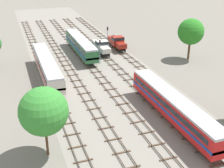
{
  "coord_description": "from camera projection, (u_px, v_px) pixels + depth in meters",
  "views": [
    {
      "loc": [
        -16.31,
        9.09,
        22.93
      ],
      "look_at": [
        0.0,
        54.64,
        1.5
      ],
      "focal_mm": 48.28,
      "sensor_mm": 36.0,
      "label": 1
    }
  ],
  "objects": [
    {
      "name": "track_far_left",
      "position": [
        55.0,
        94.0,
        52.49
      ],
      "size": [
        2.4,
        126.0,
        0.29
      ],
      "color": "#47382D",
      "rests_on": "ground"
    },
    {
      "name": "lineside_tree_2",
      "position": [
        44.0,
        111.0,
        34.54
      ],
      "size": [
        5.8,
        5.8,
        8.96
      ],
      "color": "#4C331E",
      "rests_on": "ground"
    },
    {
      "name": "track_centre_left",
      "position": [
        108.0,
        86.0,
        55.5
      ],
      "size": [
        2.4,
        126.0,
        0.29
      ],
      "color": "#47382D",
      "rests_on": "ground"
    },
    {
      "name": "track_left",
      "position": [
        82.0,
        90.0,
        54.0
      ],
      "size": [
        2.4,
        126.0,
        0.29
      ],
      "color": "#47382D",
      "rests_on": "ground"
    },
    {
      "name": "track_centre_right",
      "position": [
        155.0,
        79.0,
        58.51
      ],
      "size": [
        2.4,
        126.0,
        0.29
      ],
      "color": "#47382D",
      "rests_on": "ground"
    },
    {
      "name": "signal_post_nearest",
      "position": [
        100.0,
        48.0,
        65.49
      ],
      "size": [
        0.28,
        0.47,
        5.5
      ],
      "color": "gray",
      "rests_on": "ground"
    },
    {
      "name": "track_centre",
      "position": [
        132.0,
        82.0,
        57.0
      ],
      "size": [
        2.4,
        126.0,
        0.29
      ],
      "color": "#47382D",
      "rests_on": "ground"
    },
    {
      "name": "signal_post_mid",
      "position": [
        107.0,
        35.0,
        74.75
      ],
      "size": [
        0.28,
        0.47,
        5.93
      ],
      "color": "gray",
      "rests_on": "ground"
    },
    {
      "name": "shunter_loco_centre_right_far",
      "position": [
        117.0,
        42.0,
        75.89
      ],
      "size": [
        2.74,
        8.46,
        3.1
      ],
      "color": "maroon",
      "rests_on": "ground"
    },
    {
      "name": "shunter_loco_centre_mid",
      "position": [
        101.0,
        46.0,
        72.47
      ],
      "size": [
        2.74,
        8.46,
        3.1
      ],
      "color": "beige",
      "rests_on": "ground"
    },
    {
      "name": "lineside_tree_0",
      "position": [
        191.0,
        32.0,
        66.99
      ],
      "size": [
        5.85,
        5.85,
        9.39
      ],
      "color": "#4C331E",
      "rests_on": "ground"
    },
    {
      "name": "ground_plane",
      "position": [
        109.0,
        89.0,
        54.69
      ],
      "size": [
        480.0,
        480.0,
        0.0
      ],
      "primitive_type": "plane",
      "color": "slate"
    },
    {
      "name": "passenger_coach_centre_nearest",
      "position": [
        173.0,
        105.0,
        43.19
      ],
      "size": [
        2.96,
        22.0,
        3.8
      ],
      "color": "red",
      "rests_on": "ground"
    },
    {
      "name": "diesel_railcar_centre_left_midfar",
      "position": [
        81.0,
        44.0,
        71.51
      ],
      "size": [
        2.96,
        20.5,
        3.8
      ],
      "color": "#286638",
      "rests_on": "ground"
    },
    {
      "name": "passenger_coach_far_left_near",
      "position": [
        47.0,
        65.0,
        58.29
      ],
      "size": [
        2.96,
        22.0,
        3.8
      ],
      "color": "beige",
      "rests_on": "ground"
    },
    {
      "name": "ballast_bed",
      "position": [
        109.0,
        89.0,
        54.69
      ],
      "size": [
        23.52,
        176.0,
        0.01
      ],
      "primitive_type": "cube",
      "color": "gray",
      "rests_on": "ground"
    }
  ]
}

